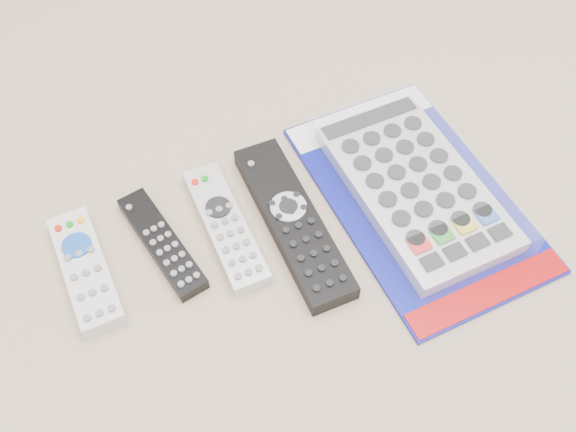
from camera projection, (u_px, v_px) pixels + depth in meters
name	position (u px, v px, depth m)	size (l,w,h in m)	color
remote_small_grey	(86.00, 270.00, 0.77)	(0.05, 0.17, 0.03)	silver
remote_slim_black	(162.00, 243.00, 0.79)	(0.06, 0.17, 0.02)	black
remote_silver_dvd	(226.00, 226.00, 0.81)	(0.05, 0.19, 0.02)	silver
remote_large_black	(293.00, 221.00, 0.81)	(0.07, 0.26, 0.03)	black
jumbo_remote_packaged	(416.00, 186.00, 0.83)	(0.22, 0.36, 0.05)	#0C138A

